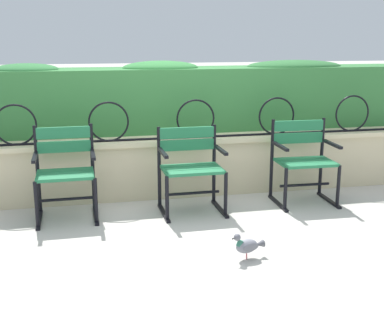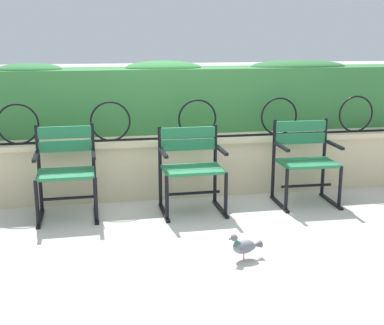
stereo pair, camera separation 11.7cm
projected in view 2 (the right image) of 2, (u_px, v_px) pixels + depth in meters
ground_plane at (195, 222)px, 4.81m from camera, size 60.00×60.00×0.00m
stone_wall at (178, 165)px, 5.62m from camera, size 6.53×0.41×0.64m
iron_arch_fence at (158, 123)px, 5.39m from camera, size 6.01×0.02×0.42m
hedge_row at (172, 97)px, 5.94m from camera, size 6.40×0.66×0.80m
park_chair_left at (66, 169)px, 4.90m from camera, size 0.57×0.53×0.88m
park_chair_centre at (191, 166)px, 5.05m from camera, size 0.62×0.53×0.83m
park_chair_right at (305, 159)px, 5.31m from camera, size 0.62×0.54×0.86m
pigeon_near_chairs at (244, 246)px, 3.99m from camera, size 0.29×0.14×0.22m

